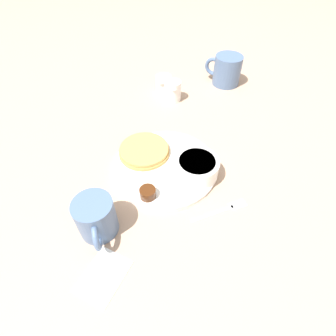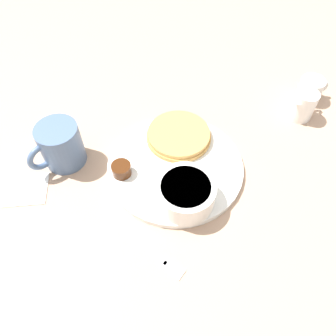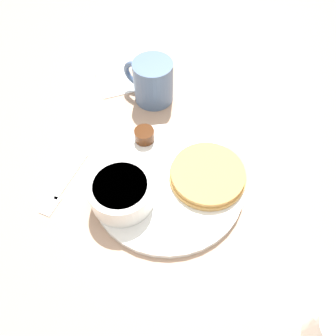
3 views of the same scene
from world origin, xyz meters
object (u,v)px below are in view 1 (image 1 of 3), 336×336
at_px(plate, 165,167).
at_px(second_mug, 226,70).
at_px(fork, 226,209).
at_px(bowl, 197,167).
at_px(coffee_mug, 96,218).
at_px(creamer_pitcher_near, 173,91).
at_px(creamer_pitcher_far, 164,83).

height_order(plate, second_mug, second_mug).
bearing_deg(fork, plate, 58.51).
distance_m(bowl, second_mug, 0.47).
bearing_deg(coffee_mug, creamer_pitcher_near, -7.55).
bearing_deg(plate, bowl, -100.27).
height_order(coffee_mug, creamer_pitcher_far, coffee_mug).
relative_size(fork, second_mug, 0.94).
distance_m(coffee_mug, second_mug, 0.69).
distance_m(bowl, creamer_pitcher_far, 0.41).
height_order(fork, second_mug, second_mug).
distance_m(plate, creamer_pitcher_far, 0.37).
height_order(creamer_pitcher_near, fork, creamer_pitcher_near).
height_order(plate, creamer_pitcher_near, creamer_pitcher_near).
bearing_deg(bowl, second_mug, -6.27).
distance_m(plate, fork, 0.19).
height_order(bowl, coffee_mug, coffee_mug).
relative_size(coffee_mug, second_mug, 0.83).
height_order(creamer_pitcher_near, second_mug, second_mug).
xyz_separation_m(creamer_pitcher_near, second_mug, (0.14, -0.16, 0.02)).
xyz_separation_m(creamer_pitcher_far, second_mug, (0.09, -0.21, 0.02)).
xyz_separation_m(coffee_mug, creamer_pitcher_near, (0.51, -0.07, -0.01)).
distance_m(creamer_pitcher_far, fork, 0.52).
distance_m(bowl, fork, 0.12).
xyz_separation_m(creamer_pitcher_near, fork, (-0.41, -0.19, -0.03)).
xyz_separation_m(coffee_mug, second_mug, (0.65, -0.23, 0.01)).
bearing_deg(second_mug, coffee_mug, 160.33).
bearing_deg(coffee_mug, fork, -68.92).
height_order(plate, bowl, bowl).
bearing_deg(bowl, plate, 79.73).
relative_size(plate, bowl, 2.51).
distance_m(bowl, creamer_pitcher_near, 0.35).
bearing_deg(coffee_mug, creamer_pitcher_far, -2.53).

